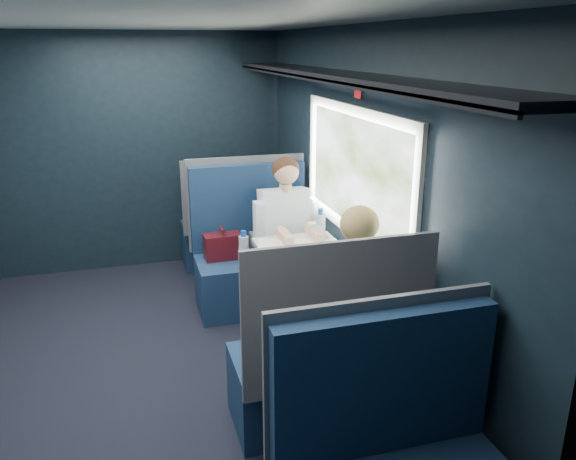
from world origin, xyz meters
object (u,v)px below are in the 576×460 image
object	(u,v)px
table	(306,266)
seat_bay_far	(322,365)
seat_row_front	(234,228)
man	(288,229)
laptop	(350,243)
seat_bay_near	(253,258)
cup	(313,229)
bottle_small	(321,226)
woman	(353,298)

from	to	relation	value
table	seat_bay_far	size ratio (longest dim) A/B	0.79
seat_row_front	table	bearing A→B (deg)	-84.20
table	man	world-z (taller)	man
table	seat_bay_far	world-z (taller)	seat_bay_far
man	laptop	bearing A→B (deg)	-69.92
seat_bay_near	seat_row_front	size ratio (longest dim) A/B	1.09
seat_bay_near	cup	xyz separation A→B (m)	(0.39, -0.43, 0.37)
seat_bay_near	cup	distance (m)	0.69
seat_row_front	bottle_small	world-z (taller)	seat_row_front
table	bottle_small	xyz separation A→B (m)	(0.22, 0.33, 0.18)
bottle_small	cup	bearing A→B (deg)	102.98
laptop	cup	world-z (taller)	laptop
table	seat_bay_near	distance (m)	0.93
seat_bay_far	bottle_small	size ratio (longest dim) A/B	5.19
woman	cup	size ratio (longest dim) A/B	13.49
seat_bay_far	cup	bearing A→B (deg)	73.88
seat_bay_far	cup	world-z (taller)	seat_bay_far
bottle_small	seat_bay_far	bearing A→B (deg)	-108.65
seat_row_front	cup	world-z (taller)	seat_row_front
laptop	bottle_small	size ratio (longest dim) A/B	1.47
seat_row_front	laptop	distance (m)	1.92
bottle_small	cup	size ratio (longest dim) A/B	2.48
laptop	table	bearing A→B (deg)	177.95
seat_bay_near	laptop	size ratio (longest dim) A/B	3.53
seat_bay_far	woman	xyz separation A→B (m)	(0.25, 0.17, 0.31)
woman	bottle_small	size ratio (longest dim) A/B	5.44
seat_bay_far	seat_row_front	distance (m)	2.67
seat_bay_near	bottle_small	size ratio (longest dim) A/B	5.19
woman	laptop	xyz separation A→B (m)	(0.26, 0.70, 0.08)
man	laptop	xyz separation A→B (m)	(0.26, -0.71, 0.09)
seat_bay_far	bottle_small	xyz separation A→B (m)	(0.41, 1.20, 0.43)
table	cup	bearing A→B (deg)	65.81
table	seat_bay_near	size ratio (longest dim) A/B	0.79
table	man	bearing A→B (deg)	84.48
man	seat_bay_near	bearing A→B (deg)	145.87
man	woman	distance (m)	1.41
cup	seat_bay_near	bearing A→B (deg)	131.85
laptop	man	bearing A→B (deg)	110.08
man	table	bearing A→B (deg)	-95.52
cup	seat_bay_far	bearing A→B (deg)	-106.12
seat_bay_far	man	bearing A→B (deg)	80.97
seat_bay_near	seat_row_front	bearing A→B (deg)	89.45
seat_row_front	man	xyz separation A→B (m)	(0.25, -1.10, 0.31)
table	woman	xyz separation A→B (m)	(0.07, -0.71, 0.06)
laptop	bottle_small	xyz separation A→B (m)	(-0.10, 0.34, 0.04)
seat_bay_near	laptop	bearing A→B (deg)	-59.66
seat_bay_near	bottle_small	bearing A→B (deg)	-52.79
seat_bay_far	seat_bay_near	bearing A→B (deg)	90.29
seat_bay_far	man	distance (m)	1.62
seat_row_front	bottle_small	size ratio (longest dim) A/B	4.78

